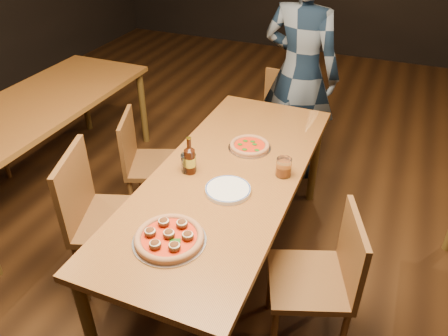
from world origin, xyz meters
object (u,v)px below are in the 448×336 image
at_px(table_left, 35,112).
at_px(water_glass, 189,163).
at_px(chair_end, 278,125).
at_px(plate_stack, 228,190).
at_px(chair_main_sw, 156,164).
at_px(beer_bottle, 190,161).
at_px(pizza_margherita, 250,146).
at_px(table_main, 227,184).
at_px(pizza_meatball, 169,237).
at_px(diner, 300,73).
at_px(chair_main_e, 309,280).
at_px(amber_glass, 284,167).
at_px(chair_main_nw, 116,220).

height_order(table_left, water_glass, water_glass).
distance_m(chair_end, plate_stack, 1.45).
distance_m(chair_main_sw, beer_bottle, 0.78).
bearing_deg(pizza_margherita, table_main, -94.08).
xyz_separation_m(chair_end, pizza_meatball, (0.01, -1.87, 0.33)).
bearing_deg(diner, chair_main_sw, 63.38).
height_order(chair_main_sw, chair_main_e, chair_main_e).
bearing_deg(pizza_margherita, table_left, -179.47).
distance_m(table_main, table_left, 1.73).
bearing_deg(pizza_meatball, amber_glass, 64.91).
relative_size(table_main, plate_stack, 8.08).
height_order(chair_end, beer_bottle, beer_bottle).
relative_size(chair_main_e, water_glass, 8.01).
bearing_deg(amber_glass, chair_end, 106.88).
distance_m(chair_main_e, diner, 1.77).
xyz_separation_m(beer_bottle, water_glass, (-0.02, 0.01, -0.03)).
height_order(pizza_margherita, diner, diner).
distance_m(table_main, amber_glass, 0.34).
height_order(table_left, plate_stack, plate_stack).
distance_m(table_left, diner, 2.06).
height_order(chair_main_e, chair_end, chair_end).
bearing_deg(table_left, diner, 30.03).
bearing_deg(chair_end, chair_main_e, -64.11).
height_order(table_left, chair_main_e, chair_main_e).
bearing_deg(amber_glass, water_glass, -162.22).
distance_m(chair_main_e, pizza_meatball, 0.77).
bearing_deg(beer_bottle, chair_main_nw, -143.74).
distance_m(table_main, beer_bottle, 0.26).
xyz_separation_m(table_main, pizza_margherita, (0.02, 0.32, 0.09)).
bearing_deg(table_left, water_glass, -13.55).
bearing_deg(water_glass, chair_main_nw, -141.28).
bearing_deg(diner, table_left, 42.29).
height_order(table_main, amber_glass, amber_glass).
relative_size(table_main, pizza_margherita, 7.47).
distance_m(table_left, chair_end, 1.92).
bearing_deg(pizza_meatball, pizza_margherita, 86.13).
height_order(chair_main_sw, beer_bottle, beer_bottle).
relative_size(chair_end, plate_stack, 3.55).
xyz_separation_m(chair_main_e, water_glass, (-0.80, 0.26, 0.37)).
distance_m(table_main, pizza_meatball, 0.63).
relative_size(chair_main_nw, plate_stack, 3.93).
height_order(table_main, beer_bottle, beer_bottle).
bearing_deg(pizza_margherita, pizza_meatball, -93.87).
bearing_deg(chair_end, pizza_meatball, -85.79).
height_order(table_main, chair_end, chair_end).
bearing_deg(pizza_margherita, beer_bottle, -120.07).
xyz_separation_m(table_main, chair_end, (-0.05, 1.25, -0.24)).
bearing_deg(chair_main_e, water_glass, -128.21).
height_order(chair_main_sw, water_glass, water_glass).
height_order(chair_main_e, water_glass, chair_main_e).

